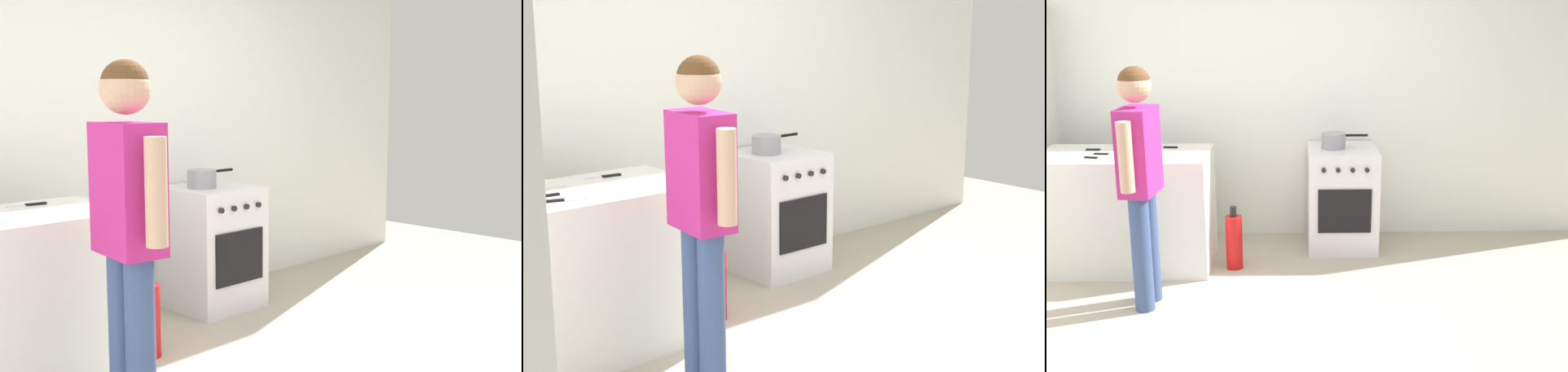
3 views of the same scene
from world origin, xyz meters
The scene contains 6 objects.
back_wall centered at (0.00, 1.95, 1.30)m, with size 6.00×0.10×2.60m, color silver.
oven_left centered at (0.35, 1.58, 0.43)m, with size 0.57×0.62×0.85m.
pot centered at (0.28, 1.57, 0.91)m, with size 0.38×0.20×0.13m.
knife_paring centered at (-1.05, 1.39, 0.91)m, with size 0.21×0.05×0.01m.
person centered at (-1.06, 0.47, 0.97)m, with size 0.24×0.57×1.62m.
fire_extinguisher centered at (-0.52, 1.10, 0.22)m, with size 0.13×0.13×0.50m.
Camera 1 is at (-2.59, -1.87, 1.45)m, focal length 45.00 mm.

